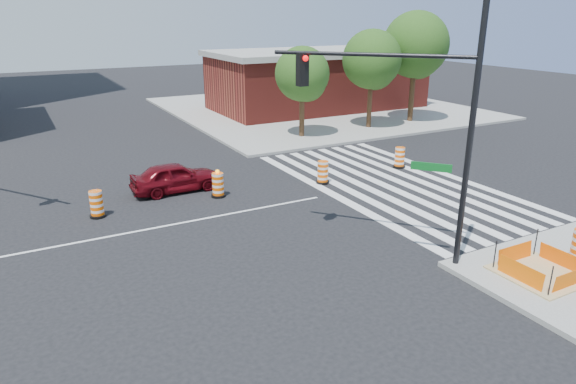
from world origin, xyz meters
name	(u,v)px	position (x,y,z in m)	size (l,w,h in m)	color
ground	(149,229)	(0.00, 0.00, 0.00)	(120.00, 120.00, 0.00)	black
sidewalk_ne	(317,108)	(18.00, 18.00, 0.07)	(22.00, 22.00, 0.15)	gray
crosswalk_east	(392,183)	(10.95, 0.00, 0.01)	(6.75, 13.50, 0.01)	silver
lane_centerline	(149,229)	(0.00, 0.00, 0.01)	(14.00, 0.12, 0.01)	silver
excavation_pit	(540,272)	(9.00, -9.00, 0.22)	(2.20, 2.20, 0.90)	tan
brick_storefront	(317,80)	(18.00, 18.00, 2.32)	(16.50, 8.50, 4.60)	maroon
red_coupe	(175,177)	(2.08, 3.58, 0.64)	(1.51, 3.74, 1.27)	#58070E
signal_pole_se	(413,107)	(6.35, -6.07, 4.75)	(3.94, 4.50, 7.74)	black
tree_north_c	(303,77)	(11.86, 9.71, 3.69)	(3.29, 3.24, 5.50)	#382314
tree_north_d	(372,63)	(17.07, 9.89, 4.28)	(3.75, 3.75, 6.38)	#382314
tree_north_e	(416,49)	(20.93, 10.24, 5.03)	(4.41, 4.41, 7.50)	#382314
median_drum_2	(97,205)	(-1.39, 2.09, 0.48)	(0.60, 0.60, 1.02)	black
median_drum_3	(218,186)	(3.43, 2.06, 0.49)	(0.60, 0.60, 1.18)	black
median_drum_4	(323,173)	(8.22, 1.52, 0.48)	(0.60, 0.60, 1.02)	black
median_drum_5	(400,158)	(12.90, 1.83, 0.48)	(0.60, 0.60, 1.02)	black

